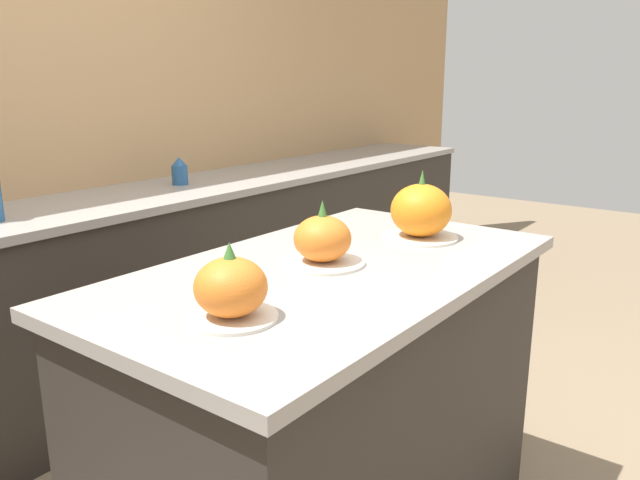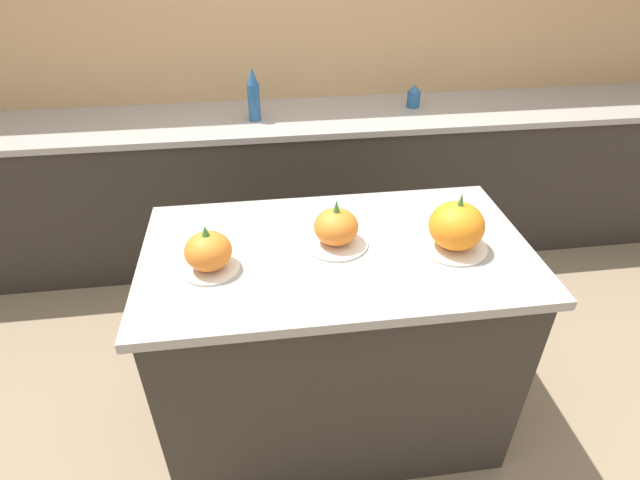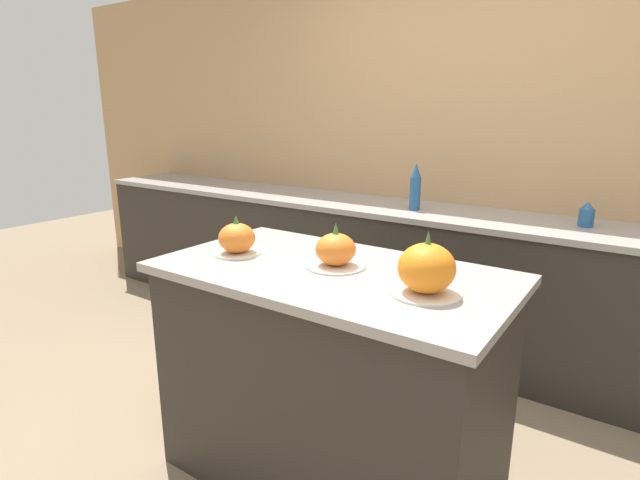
{
  "view_description": "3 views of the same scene",
  "coord_description": "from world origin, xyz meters",
  "px_view_note": "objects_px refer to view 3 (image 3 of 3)",
  "views": [
    {
      "loc": [
        -1.29,
        -0.93,
        1.41
      ],
      "look_at": [
        -0.01,
        0.03,
        0.99
      ],
      "focal_mm": 35.0,
      "sensor_mm": 36.0,
      "label": 1
    },
    {
      "loc": [
        -0.25,
        -1.4,
        1.93
      ],
      "look_at": [
        -0.06,
        0.01,
        0.96
      ],
      "focal_mm": 28.0,
      "sensor_mm": 36.0,
      "label": 2
    },
    {
      "loc": [
        0.99,
        -1.51,
        1.51
      ],
      "look_at": [
        -0.04,
        -0.02,
        1.04
      ],
      "focal_mm": 28.0,
      "sensor_mm": 36.0,
      "label": 3
    }
  ],
  "objects_px": {
    "pumpkin_cake_right": "(427,270)",
    "bottle_short": "(587,215)",
    "bottle_tall": "(415,187)",
    "pumpkin_cake_center": "(336,251)",
    "pumpkin_cake_left": "(237,239)"
  },
  "relations": [
    {
      "from": "pumpkin_cake_right",
      "to": "bottle_short",
      "type": "bearing_deg",
      "value": 78.94
    },
    {
      "from": "bottle_tall",
      "to": "pumpkin_cake_center",
      "type": "bearing_deg",
      "value": -78.86
    },
    {
      "from": "pumpkin_cake_center",
      "to": "pumpkin_cake_right",
      "type": "xyz_separation_m",
      "value": [
        0.4,
        -0.08,
        0.02
      ]
    },
    {
      "from": "pumpkin_cake_right",
      "to": "bottle_short",
      "type": "xyz_separation_m",
      "value": [
        0.28,
        1.45,
        -0.03
      ]
    },
    {
      "from": "pumpkin_cake_left",
      "to": "bottle_tall",
      "type": "distance_m",
      "value": 1.39
    },
    {
      "from": "pumpkin_cake_left",
      "to": "bottle_short",
      "type": "relative_size",
      "value": 1.46
    },
    {
      "from": "pumpkin_cake_left",
      "to": "bottle_short",
      "type": "height_order",
      "value": "pumpkin_cake_left"
    },
    {
      "from": "pumpkin_cake_center",
      "to": "bottle_short",
      "type": "height_order",
      "value": "pumpkin_cake_center"
    },
    {
      "from": "pumpkin_cake_right",
      "to": "pumpkin_cake_left",
      "type": "bearing_deg",
      "value": -179.31
    },
    {
      "from": "bottle_tall",
      "to": "bottle_short",
      "type": "distance_m",
      "value": 0.94
    },
    {
      "from": "pumpkin_cake_right",
      "to": "pumpkin_cake_center",
      "type": "bearing_deg",
      "value": 168.86
    },
    {
      "from": "pumpkin_cake_left",
      "to": "bottle_tall",
      "type": "relative_size",
      "value": 0.67
    },
    {
      "from": "pumpkin_cake_left",
      "to": "pumpkin_cake_center",
      "type": "xyz_separation_m",
      "value": [
        0.43,
        0.09,
        -0.0
      ]
    },
    {
      "from": "pumpkin_cake_left",
      "to": "bottle_tall",
      "type": "xyz_separation_m",
      "value": [
        0.18,
        1.37,
        0.06
      ]
    },
    {
      "from": "bottle_short",
      "to": "pumpkin_cake_right",
      "type": "bearing_deg",
      "value": -101.06
    }
  ]
}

